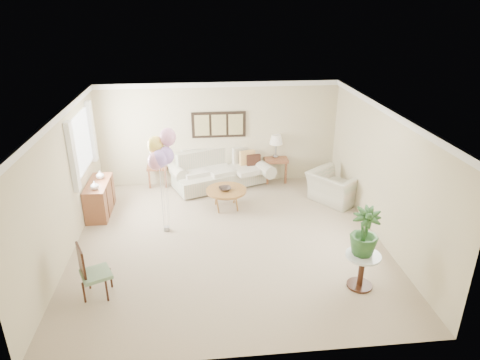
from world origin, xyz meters
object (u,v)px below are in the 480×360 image
(balloon_cluster, at_px, (161,152))
(armchair, at_px, (335,187))
(sofa, at_px, (220,172))
(coffee_table, at_px, (226,191))
(accent_chair, at_px, (91,271))

(balloon_cluster, bearing_deg, armchair, 14.82)
(sofa, relative_size, coffee_table, 3.06)
(coffee_table, height_order, armchair, armchair)
(sofa, bearing_deg, accent_chair, -118.59)
(armchair, xyz_separation_m, balloon_cluster, (-3.88, -1.03, 1.38))
(sofa, xyz_separation_m, coffee_table, (0.07, -1.33, 0.06))
(accent_chair, height_order, balloon_cluster, balloon_cluster)
(balloon_cluster, bearing_deg, coffee_table, 35.44)
(armchair, bearing_deg, coffee_table, 56.26)
(coffee_table, xyz_separation_m, armchair, (2.57, 0.10, -0.07))
(coffee_table, relative_size, balloon_cluster, 0.42)
(coffee_table, relative_size, armchair, 0.83)
(armchair, bearing_deg, accent_chair, 85.29)
(armchair, relative_size, accent_chair, 1.22)
(sofa, xyz_separation_m, accent_chair, (-2.30, -4.22, 0.11))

